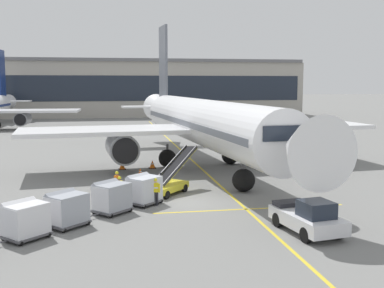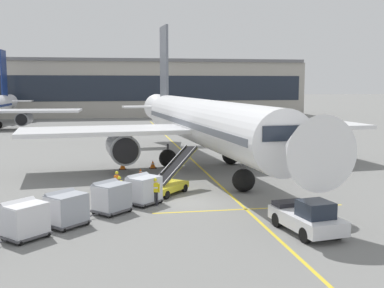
{
  "view_description": "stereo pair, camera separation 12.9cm",
  "coord_description": "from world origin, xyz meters",
  "px_view_note": "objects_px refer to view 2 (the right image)",
  "views": [
    {
      "loc": [
        -5.21,
        -29.52,
        7.6
      ],
      "look_at": [
        0.58,
        3.3,
        3.38
      ],
      "focal_mm": 44.59,
      "sensor_mm": 36.0,
      "label": 1
    },
    {
      "loc": [
        -5.09,
        -29.54,
        7.6
      ],
      "look_at": [
        0.58,
        3.3,
        3.38
      ],
      "focal_mm": 44.59,
      "sensor_mm": 36.0,
      "label": 2
    }
  ],
  "objects_px": {
    "belt_loader": "(168,181)",
    "baggage_cart_fourth": "(24,219)",
    "parked_airplane": "(203,123)",
    "ground_crew_by_loader": "(155,190)",
    "baggage_cart_lead": "(143,189)",
    "ground_crew_by_carts": "(120,188)",
    "safety_cone_engine_keepout": "(141,172)",
    "baggage_cart_third": "(66,208)",
    "safety_cone_nose_mark": "(153,164)",
    "ground_crew_marshaller": "(117,182)",
    "baggage_cart_second": "(111,196)",
    "safety_cone_wingtip": "(123,165)",
    "pushback_tug": "(307,217)"
  },
  "relations": [
    {
      "from": "belt_loader",
      "to": "baggage_cart_fourth",
      "type": "relative_size",
      "value": 1.91
    },
    {
      "from": "parked_airplane",
      "to": "ground_crew_by_loader",
      "type": "xyz_separation_m",
      "value": [
        -5.57,
        -13.07,
        -3.07
      ]
    },
    {
      "from": "baggage_cart_lead",
      "to": "ground_crew_by_carts",
      "type": "xyz_separation_m",
      "value": [
        -1.48,
        0.58,
        -0.0
      ]
    },
    {
      "from": "baggage_cart_lead",
      "to": "safety_cone_engine_keepout",
      "type": "bearing_deg",
      "value": 87.46
    },
    {
      "from": "baggage_cart_third",
      "to": "safety_cone_engine_keepout",
      "type": "bearing_deg",
      "value": 70.2
    },
    {
      "from": "ground_crew_by_carts",
      "to": "safety_cone_nose_mark",
      "type": "relative_size",
      "value": 2.37
    },
    {
      "from": "baggage_cart_third",
      "to": "safety_cone_nose_mark",
      "type": "height_order",
      "value": "baggage_cart_third"
    },
    {
      "from": "parked_airplane",
      "to": "baggage_cart_lead",
      "type": "bearing_deg",
      "value": -116.45
    },
    {
      "from": "belt_loader",
      "to": "baggage_cart_third",
      "type": "xyz_separation_m",
      "value": [
        -6.35,
        -6.8,
        0.13
      ]
    },
    {
      "from": "parked_airplane",
      "to": "baggage_cart_lead",
      "type": "relative_size",
      "value": 16.77
    },
    {
      "from": "ground_crew_marshaller",
      "to": "safety_cone_nose_mark",
      "type": "bearing_deg",
      "value": 72.17
    },
    {
      "from": "belt_loader",
      "to": "baggage_cart_fourth",
      "type": "bearing_deg",
      "value": -133.84
    },
    {
      "from": "belt_loader",
      "to": "parked_airplane",
      "type": "bearing_deg",
      "value": 66.31
    },
    {
      "from": "baggage_cart_second",
      "to": "ground_crew_by_carts",
      "type": "bearing_deg",
      "value": 76.84
    },
    {
      "from": "parked_airplane",
      "to": "safety_cone_engine_keepout",
      "type": "height_order",
      "value": "parked_airplane"
    },
    {
      "from": "baggage_cart_lead",
      "to": "ground_crew_by_loader",
      "type": "height_order",
      "value": "baggage_cart_lead"
    },
    {
      "from": "ground_crew_marshaller",
      "to": "baggage_cart_second",
      "type": "bearing_deg",
      "value": -95.7
    },
    {
      "from": "belt_loader",
      "to": "safety_cone_wingtip",
      "type": "bearing_deg",
      "value": 106.21
    },
    {
      "from": "ground_crew_by_carts",
      "to": "baggage_cart_second",
      "type": "bearing_deg",
      "value": -103.16
    },
    {
      "from": "belt_loader",
      "to": "pushback_tug",
      "type": "height_order",
      "value": "belt_loader"
    },
    {
      "from": "baggage_cart_third",
      "to": "ground_crew_by_loader",
      "type": "relative_size",
      "value": 1.46
    },
    {
      "from": "ground_crew_by_loader",
      "to": "baggage_cart_second",
      "type": "bearing_deg",
      "value": -153.98
    },
    {
      "from": "baggage_cart_second",
      "to": "ground_crew_by_carts",
      "type": "xyz_separation_m",
      "value": [
        0.55,
        2.34,
        -0.0
      ]
    },
    {
      "from": "belt_loader",
      "to": "safety_cone_wingtip",
      "type": "xyz_separation_m",
      "value": [
        -2.91,
        10.01,
        -0.52
      ]
    },
    {
      "from": "belt_loader",
      "to": "ground_crew_marshaller",
      "type": "bearing_deg",
      "value": -174.69
    },
    {
      "from": "baggage_cart_second",
      "to": "baggage_cart_lead",
      "type": "bearing_deg",
      "value": 40.98
    },
    {
      "from": "baggage_cart_fourth",
      "to": "safety_cone_engine_keepout",
      "type": "bearing_deg",
      "value": 66.2
    },
    {
      "from": "belt_loader",
      "to": "ground_crew_marshaller",
      "type": "relative_size",
      "value": 2.8
    },
    {
      "from": "baggage_cart_third",
      "to": "baggage_cart_second",
      "type": "bearing_deg",
      "value": 44.21
    },
    {
      "from": "parked_airplane",
      "to": "baggage_cart_lead",
      "type": "xyz_separation_m",
      "value": [
        -6.29,
        -12.64,
        -3.07
      ]
    },
    {
      "from": "baggage_cart_second",
      "to": "pushback_tug",
      "type": "xyz_separation_m",
      "value": [
        9.88,
        -5.57,
        -0.17
      ]
    },
    {
      "from": "pushback_tug",
      "to": "ground_crew_by_loader",
      "type": "distance_m",
      "value": 9.93
    },
    {
      "from": "baggage_cart_third",
      "to": "ground_crew_marshaller",
      "type": "relative_size",
      "value": 1.46
    },
    {
      "from": "baggage_cart_third",
      "to": "pushback_tug",
      "type": "bearing_deg",
      "value": -14.86
    },
    {
      "from": "pushback_tug",
      "to": "baggage_cart_third",
      "type": "bearing_deg",
      "value": 165.14
    },
    {
      "from": "ground_crew_by_carts",
      "to": "ground_crew_marshaller",
      "type": "xyz_separation_m",
      "value": [
        -0.13,
        1.82,
        0.0
      ]
    },
    {
      "from": "parked_airplane",
      "to": "ground_crew_marshaller",
      "type": "xyz_separation_m",
      "value": [
        -7.9,
        -10.25,
        -3.07
      ]
    },
    {
      "from": "safety_cone_engine_keepout",
      "to": "pushback_tug",
      "type": "bearing_deg",
      "value": -65.92
    },
    {
      "from": "baggage_cart_lead",
      "to": "ground_crew_by_loader",
      "type": "distance_m",
      "value": 0.83
    },
    {
      "from": "baggage_cart_fourth",
      "to": "belt_loader",
      "type": "bearing_deg",
      "value": 46.16
    },
    {
      "from": "parked_airplane",
      "to": "safety_cone_engine_keepout",
      "type": "bearing_deg",
      "value": -150.47
    },
    {
      "from": "baggage_cart_lead",
      "to": "pushback_tug",
      "type": "distance_m",
      "value": 10.75
    },
    {
      "from": "safety_cone_engine_keepout",
      "to": "safety_cone_wingtip",
      "type": "distance_m",
      "value": 3.69
    },
    {
      "from": "baggage_cart_third",
      "to": "baggage_cart_fourth",
      "type": "xyz_separation_m",
      "value": [
        -1.84,
        -1.72,
        0.0
      ]
    },
    {
      "from": "safety_cone_nose_mark",
      "to": "baggage_cart_fourth",
      "type": "bearing_deg",
      "value": -113.23
    },
    {
      "from": "ground_crew_by_carts",
      "to": "ground_crew_marshaller",
      "type": "height_order",
      "value": "same"
    },
    {
      "from": "pushback_tug",
      "to": "ground_crew_by_carts",
      "type": "xyz_separation_m",
      "value": [
        -9.34,
        7.91,
        0.17
      ]
    },
    {
      "from": "baggage_cart_fourth",
      "to": "ground_crew_marshaller",
      "type": "bearing_deg",
      "value": 60.49
    },
    {
      "from": "ground_crew_by_carts",
      "to": "safety_cone_wingtip",
      "type": "bearing_deg",
      "value": 87.61
    },
    {
      "from": "baggage_cart_lead",
      "to": "safety_cone_wingtip",
      "type": "xyz_separation_m",
      "value": [
        -0.97,
        12.74,
        -0.64
      ]
    }
  ]
}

